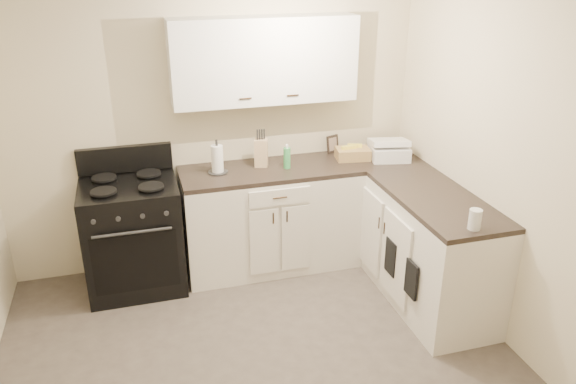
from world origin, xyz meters
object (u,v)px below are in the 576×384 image
object	(u,v)px
knife_block	(261,153)
paper_towel	(217,159)
stove	(134,237)
countertop_grill	(389,152)
wicker_basket	(353,154)

from	to	relation	value
knife_block	paper_towel	distance (m)	0.40
stove	paper_towel	size ratio (longest dim) A/B	3.93
paper_towel	countertop_grill	size ratio (longest dim) A/B	0.72
stove	paper_towel	distance (m)	0.96
knife_block	paper_towel	world-z (taller)	knife_block
stove	countertop_grill	bearing A→B (deg)	-0.62
knife_block	stove	bearing A→B (deg)	-156.31
stove	wicker_basket	bearing A→B (deg)	1.57
stove	paper_towel	bearing A→B (deg)	3.90
stove	knife_block	size ratio (longest dim) A/B	3.89
paper_towel	countertop_grill	xyz separation A→B (m)	(1.55, -0.08, -0.06)
knife_block	wicker_basket	bearing A→B (deg)	15.04
stove	knife_block	bearing A→B (deg)	5.22
wicker_basket	countertop_grill	size ratio (longest dim) A/B	0.89
knife_block	wicker_basket	distance (m)	0.84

